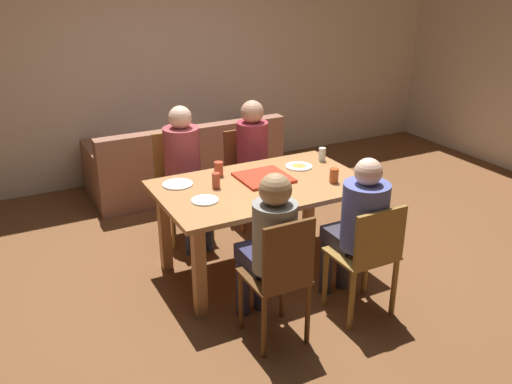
% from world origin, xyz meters
% --- Properties ---
extents(ground_plane, '(20.00, 20.00, 0.00)m').
position_xyz_m(ground_plane, '(0.00, 0.00, 0.00)').
color(ground_plane, brown).
extents(back_wall, '(7.88, 0.12, 2.85)m').
position_xyz_m(back_wall, '(0.00, 2.65, 1.43)').
color(back_wall, beige).
rests_on(back_wall, ground).
extents(dining_table, '(1.68, 1.02, 0.78)m').
position_xyz_m(dining_table, '(0.00, 0.00, 0.67)').
color(dining_table, '#B07846').
rests_on(dining_table, ground).
extents(chair_0, '(0.44, 0.39, 0.89)m').
position_xyz_m(chair_0, '(0.36, -0.94, 0.50)').
color(chair_0, olive).
rests_on(chair_0, ground).
extents(person_0, '(0.33, 0.53, 1.21)m').
position_xyz_m(person_0, '(0.36, -0.80, 0.71)').
color(person_0, '#35323B').
rests_on(person_0, ground).
extents(chair_1, '(0.43, 0.44, 0.98)m').
position_xyz_m(chair_1, '(-0.35, 0.96, 0.55)').
color(chair_1, olive).
rests_on(chair_1, ground).
extents(person_1, '(0.33, 0.55, 1.26)m').
position_xyz_m(person_1, '(-0.35, 0.80, 0.74)').
color(person_1, '#2B334E').
rests_on(person_1, ground).
extents(chair_2, '(0.44, 0.42, 0.91)m').
position_xyz_m(chair_2, '(0.36, 0.96, 0.52)').
color(chair_2, brown).
rests_on(chair_2, ground).
extents(person_2, '(0.30, 0.54, 1.23)m').
position_xyz_m(person_2, '(0.36, 0.80, 0.72)').
color(person_2, '#303038').
rests_on(person_2, ground).
extents(chair_3, '(0.39, 0.40, 0.95)m').
position_xyz_m(chair_3, '(-0.35, -0.93, 0.54)').
color(chair_3, '#5A3416').
rests_on(chair_3, ground).
extents(person_3, '(0.30, 0.53, 1.21)m').
position_xyz_m(person_3, '(-0.35, -0.77, 0.71)').
color(person_3, '#2F2D4B').
rests_on(person_3, ground).
extents(pizza_box_0, '(0.40, 0.40, 0.02)m').
position_xyz_m(pizza_box_0, '(0.07, 0.09, 0.79)').
color(pizza_box_0, red).
rests_on(pizza_box_0, dining_table).
extents(plate_0, '(0.20, 0.20, 0.01)m').
position_xyz_m(plate_0, '(-0.53, -0.10, 0.78)').
color(plate_0, white).
rests_on(plate_0, dining_table).
extents(plate_1, '(0.23, 0.23, 0.03)m').
position_xyz_m(plate_1, '(0.47, 0.20, 0.79)').
color(plate_1, white).
rests_on(plate_1, dining_table).
extents(plate_2, '(0.24, 0.24, 0.01)m').
position_xyz_m(plate_2, '(-0.60, 0.29, 0.78)').
color(plate_2, white).
rests_on(plate_2, dining_table).
extents(drinking_glass_0, '(0.06, 0.06, 0.12)m').
position_xyz_m(drinking_glass_0, '(-0.36, 0.09, 0.84)').
color(drinking_glass_0, '#B5452C').
rests_on(drinking_glass_0, dining_table).
extents(drinking_glass_1, '(0.08, 0.08, 0.12)m').
position_xyz_m(drinking_glass_1, '(-0.23, 0.32, 0.84)').
color(drinking_glass_1, '#BA472E').
rests_on(drinking_glass_1, dining_table).
extents(drinking_glass_2, '(0.06, 0.06, 0.12)m').
position_xyz_m(drinking_glass_2, '(0.73, 0.24, 0.84)').
color(drinking_glass_2, silver).
rests_on(drinking_glass_2, dining_table).
extents(drinking_glass_3, '(0.07, 0.07, 0.12)m').
position_xyz_m(drinking_glass_3, '(0.53, -0.24, 0.84)').
color(drinking_glass_3, '#B95126').
rests_on(drinking_glass_3, dining_table).
extents(couch, '(2.09, 0.91, 0.82)m').
position_xyz_m(couch, '(0.07, 1.98, 0.29)').
color(couch, '#97624C').
rests_on(couch, ground).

